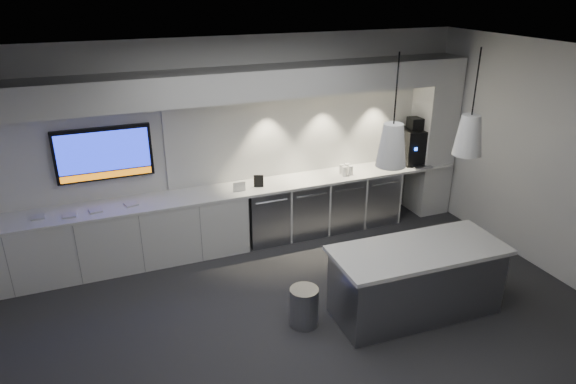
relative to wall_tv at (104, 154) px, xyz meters
name	(u,v)px	position (x,y,z in m)	size (l,w,h in m)	color
floor	(307,324)	(1.90, -2.45, -1.56)	(7.00, 7.00, 0.00)	#2A2A2C
ceiling	(312,61)	(1.90, -2.45, 1.44)	(7.00, 7.00, 0.00)	black
wall_back	(240,141)	(1.90, 0.05, -0.06)	(7.00, 7.00, 0.00)	silver
wall_front	(470,358)	(1.90, -4.95, -0.06)	(7.00, 7.00, 0.00)	silver
wall_right	(559,165)	(5.40, -2.45, -0.06)	(7.00, 7.00, 0.00)	silver
back_counter	(248,188)	(1.90, -0.27, -0.68)	(6.80, 0.65, 0.04)	silver
left_base_cabinets	(128,236)	(0.15, -0.27, -1.13)	(3.30, 0.63, 0.86)	silver
fridge_unit_a	(265,214)	(2.15, -0.27, -1.13)	(0.60, 0.61, 0.85)	gray
fridge_unit_b	(303,207)	(2.78, -0.27, -1.13)	(0.60, 0.61, 0.85)	gray
fridge_unit_c	(339,201)	(3.41, -0.27, -1.13)	(0.60, 0.61, 0.85)	gray
fridge_unit_d	(374,196)	(4.04, -0.27, -1.13)	(0.60, 0.61, 0.85)	gray
backsplash	(315,130)	(3.10, 0.03, -0.01)	(4.60, 0.03, 1.30)	silver
soffit	(244,83)	(1.90, -0.25, 0.84)	(6.90, 0.60, 0.40)	silver
column	(432,137)	(5.10, -0.25, -0.26)	(0.55, 0.55, 2.60)	silver
wall_tv	(104,154)	(0.00, 0.00, 0.00)	(1.25, 0.07, 0.72)	black
island	(416,280)	(3.18, -2.69, -1.13)	(2.06, 0.94, 0.86)	gray
bin	(304,306)	(1.87, -2.42, -1.33)	(0.33, 0.33, 0.47)	gray
coffee_machine	(414,144)	(4.75, -0.25, -0.35)	(0.46, 0.62, 0.75)	black
sign_black	(259,181)	(2.05, -0.32, -0.57)	(0.14, 0.02, 0.18)	black
sign_white	(239,187)	(1.73, -0.38, -0.59)	(0.18, 0.02, 0.14)	silver
cup_cluster	(346,170)	(3.47, -0.34, -0.58)	(0.18, 0.18, 0.15)	white
tray_a	(38,217)	(-0.90, -0.28, -0.65)	(0.16, 0.16, 0.03)	#B9B9B9
tray_b	(70,215)	(-0.52, -0.37, -0.65)	(0.16, 0.16, 0.03)	#B9B9B9
tray_c	(96,210)	(-0.21, -0.34, -0.65)	(0.16, 0.16, 0.03)	#B9B9B9
tray_d	(131,204)	(0.24, -0.30, -0.65)	(0.16, 0.16, 0.03)	#B9B9B9
pendant_left	(392,145)	(2.70, -2.69, 0.59)	(0.31, 0.31, 1.15)	silver
pendant_right	(469,135)	(3.66, -2.69, 0.59)	(0.31, 0.31, 1.15)	silver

